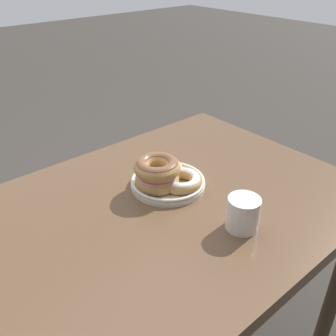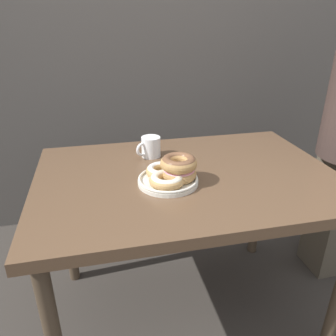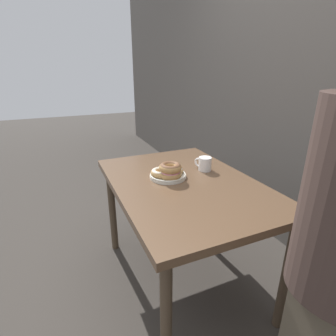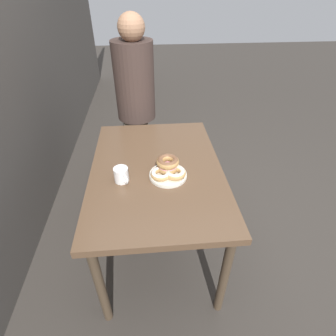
{
  "view_description": "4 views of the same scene",
  "coord_description": "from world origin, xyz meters",
  "views": [
    {
      "loc": [
        0.5,
        0.82,
        1.31
      ],
      "look_at": [
        -0.09,
        0.13,
        0.77
      ],
      "focal_mm": 40.0,
      "sensor_mm": 36.0,
      "label": 1
    },
    {
      "loc": [
        -0.32,
        -0.89,
        1.25
      ],
      "look_at": [
        -0.09,
        0.13,
        0.77
      ],
      "focal_mm": 35.0,
      "sensor_mm": 36.0,
      "label": 2
    },
    {
      "loc": [
        1.22,
        -0.45,
        1.32
      ],
      "look_at": [
        -0.09,
        0.13,
        0.77
      ],
      "focal_mm": 28.0,
      "sensor_mm": 36.0,
      "label": 3
    },
    {
      "loc": [
        -1.26,
        0.23,
        1.64
      ],
      "look_at": [
        -0.09,
        0.13,
        0.77
      ],
      "focal_mm": 28.0,
      "sensor_mm": 36.0,
      "label": 4
    }
  ],
  "objects": [
    {
      "name": "dining_table",
      "position": [
        0.0,
        0.19,
        0.64
      ],
      "size": [
        1.13,
        0.78,
        0.71
      ],
      "color": "brown",
      "rests_on": "ground_plane"
    },
    {
      "name": "ground_plane",
      "position": [
        0.0,
        0.0,
        0.0
      ],
      "size": [
        14.0,
        14.0,
        0.0
      ],
      "primitive_type": "plane",
      "color": "#38332D"
    },
    {
      "name": "coffee_mug",
      "position": [
        -0.11,
        0.39,
        0.76
      ],
      "size": [
        0.11,
        0.08,
        0.09
      ],
      "color": "white",
      "rests_on": "dining_table"
    },
    {
      "name": "donut_plate",
      "position": [
        -0.08,
        0.13,
        0.75
      ],
      "size": [
        0.24,
        0.23,
        0.1
      ],
      "color": "silver",
      "rests_on": "dining_table"
    }
  ]
}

